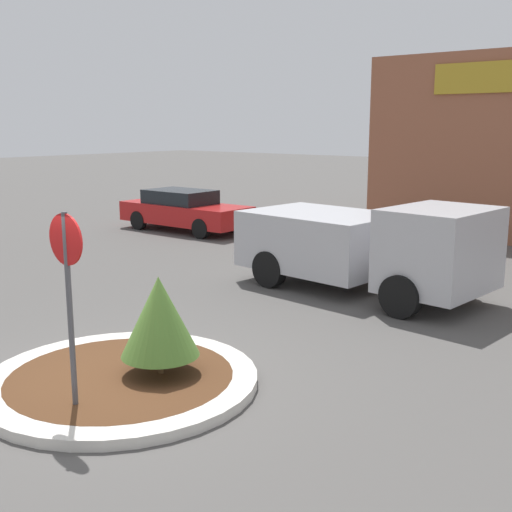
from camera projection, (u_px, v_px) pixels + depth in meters
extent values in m
plane|color=#514F4C|center=(121.00, 385.00, 8.93)|extent=(120.00, 120.00, 0.00)
cylinder|color=beige|center=(121.00, 380.00, 8.91)|extent=(3.80, 3.80, 0.14)
cylinder|color=#4C2D19|center=(121.00, 380.00, 8.91)|extent=(3.12, 3.12, 0.14)
cylinder|color=#4C4C51|center=(70.00, 316.00, 7.76)|extent=(0.07, 0.07, 2.55)
cylinder|color=#B71414|center=(66.00, 239.00, 7.57)|extent=(0.63, 0.03, 0.63)
cylinder|color=brown|center=(161.00, 364.00, 8.94)|extent=(0.08, 0.08, 0.26)
cone|color=#4C752D|center=(159.00, 316.00, 8.80)|extent=(1.09, 1.09, 1.12)
cube|color=#B2B2B7|center=(439.00, 249.00, 12.46)|extent=(1.90, 2.37, 1.61)
cube|color=#B2B2B7|center=(321.00, 240.00, 14.47)|extent=(3.42, 2.62, 1.26)
cube|color=black|center=(470.00, 239.00, 12.00)|extent=(0.21, 2.00, 0.56)
cylinder|color=black|center=(456.00, 277.00, 13.49)|extent=(0.84, 0.33, 0.82)
cylinder|color=black|center=(401.00, 296.00, 11.96)|extent=(0.84, 0.33, 0.82)
cylinder|color=black|center=(329.00, 255.00, 15.76)|extent=(0.84, 0.33, 0.82)
cylinder|color=black|center=(269.00, 269.00, 14.22)|extent=(0.84, 0.33, 0.82)
cube|color=#B21919|center=(185.00, 213.00, 21.76)|extent=(4.75, 1.83, 0.65)
cube|color=black|center=(180.00, 197.00, 21.79)|extent=(2.29, 1.58, 0.46)
cylinder|color=black|center=(234.00, 223.00, 21.55)|extent=(0.65, 0.20, 0.65)
cylinder|color=black|center=(201.00, 229.00, 20.31)|extent=(0.65, 0.20, 0.65)
cylinder|color=black|center=(172.00, 215.00, 23.32)|extent=(0.65, 0.20, 0.65)
cylinder|color=black|center=(139.00, 220.00, 22.08)|extent=(0.65, 0.20, 0.65)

